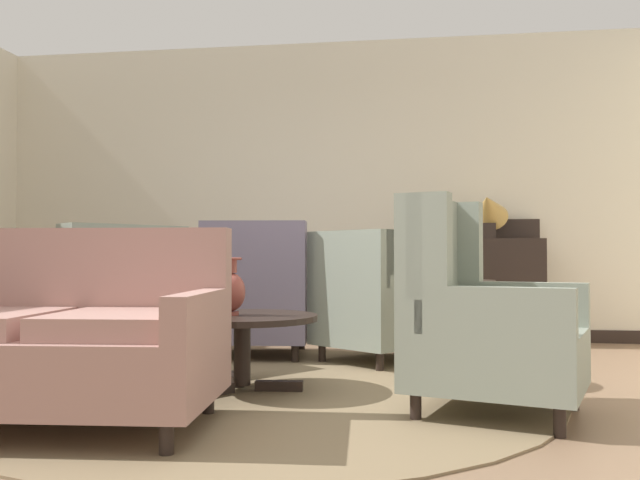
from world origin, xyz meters
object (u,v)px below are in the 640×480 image
Objects in this scene: settee at (61,342)px; armchair_back_corner at (479,323)px; coffee_table at (242,328)px; armchair_far_left at (375,306)px; side_table at (452,320)px; sideboard at (481,285)px; gramophone at (487,212)px; porcelain_vase at (231,290)px; armchair_near_sideboard at (110,309)px; armchair_foreground_right at (258,302)px.

armchair_back_corner is at bearing 12.30° from settee.
armchair_back_corner reaches higher than coffee_table.
armchair_far_left is at bearing 53.95° from settee.
settee is at bearing -142.82° from side_table.
coffee_table is 0.78× the size of sideboard.
gramophone reaches higher than coffee_table.
coffee_table is 1.33m from side_table.
armchair_far_left is (1.33, 2.14, 0.03)m from settee.
settee is 1.31× the size of sideboard.
porcelain_vase is at bearing -157.85° from side_table.
porcelain_vase is 1.33m from armchair_near_sideboard.
settee is at bearing 95.92° from armchair_far_left.
gramophone is (0.32, 2.72, 0.74)m from armchair_back_corner.
armchair_far_left is (0.71, 1.20, 0.05)m from coffee_table.
porcelain_vase is 0.31× the size of armchair_back_corner.
sideboard reaches higher than armchair_back_corner.
armchair_far_left reaches higher than side_table.
gramophone is (2.80, 1.68, 0.77)m from armchair_near_sideboard.
armchair_foreground_right is 2.15× the size of gramophone.
porcelain_vase is at bearing -135.36° from coffee_table.
porcelain_vase is at bearing -125.28° from gramophone.
armchair_back_corner reaches higher than side_table.
armchair_foreground_right is at bearing 28.84° from armchair_far_left.
armchair_back_corner is 2.22× the size of gramophone.
armchair_foreground_right reaches higher than porcelain_vase.
porcelain_vase reaches higher than coffee_table.
armchair_back_corner is (1.95, 0.58, 0.06)m from settee.
settee is 2.32× the size of side_table.
armchair_back_corner is (1.39, -0.31, -0.14)m from porcelain_vase.
coffee_table is 1.12m from settee.
armchair_near_sideboard reaches higher than porcelain_vase.
gramophone is at bearing 54.72° from porcelain_vase.
coffee_table is at bearing -123.29° from sideboard.
coffee_table is 2.99m from gramophone.
settee is 1.34× the size of armchair_far_left.
armchair_far_left is at bearing 39.77° from armchair_back_corner.
settee is 1.70m from armchair_near_sideboard.
side_table is at bearing 20.89° from coffee_table.
armchair_foreground_right is at bearing -149.17° from sideboard.
coffee_table is at bearing 98.46° from armchair_near_sideboard.
sideboard is at bearing 79.56° from side_table.
gramophone is (1.71, 2.41, 0.60)m from porcelain_vase.
gramophone reaches higher than armchair_near_sideboard.
armchair_foreground_right is at bearing 60.42° from armchair_back_corner.
porcelain_vase is (-0.05, -0.05, 0.23)m from coffee_table.
side_table is at bearing -102.28° from gramophone.
coffee_table is 0.73× the size of armchair_near_sideboard.
armchair_near_sideboard is (-1.15, 0.67, 0.05)m from coffee_table.
armchair_near_sideboard is at bearing -147.27° from sideboard.
armchair_back_corner is at bearing -12.42° from porcelain_vase.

